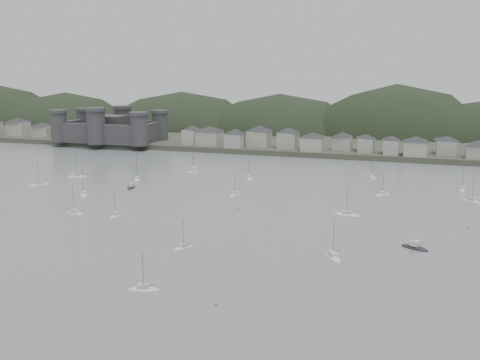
% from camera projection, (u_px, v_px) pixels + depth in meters
% --- Properties ---
extents(ground, '(900.00, 900.00, 0.00)m').
position_uv_depth(ground, '(154.00, 258.00, 143.87)').
color(ground, slate).
rests_on(ground, ground).
extents(far_shore_land, '(900.00, 250.00, 3.00)m').
position_uv_depth(far_shore_land, '(327.00, 130.00, 418.55)').
color(far_shore_land, '#383D2D').
rests_on(far_shore_land, ground).
extents(forested_ridge, '(851.55, 103.94, 102.57)m').
position_uv_depth(forested_ridge, '(328.00, 151.00, 395.87)').
color(forested_ridge, black).
rests_on(forested_ridge, ground).
extents(castle, '(66.00, 43.00, 20.00)m').
position_uv_depth(castle, '(110.00, 128.00, 345.02)').
color(castle, '#38393B').
rests_on(castle, far_shore_land).
extents(waterfront_town, '(451.48, 28.46, 12.92)m').
position_uv_depth(waterfront_town, '(388.00, 142.00, 297.91)').
color(waterfront_town, '#99978C').
rests_on(waterfront_town, far_shore_land).
extents(sailboat_lead, '(9.31, 5.71, 12.13)m').
position_uv_depth(sailboat_lead, '(77.00, 177.00, 248.28)').
color(sailboat_lead, silver).
rests_on(sailboat_lead, ground).
extents(moored_fleet, '(253.59, 152.28, 12.94)m').
position_uv_depth(moored_fleet, '(233.00, 205.00, 197.06)').
color(moored_fleet, silver).
rests_on(moored_fleet, ground).
extents(motor_launch_near, '(8.44, 6.09, 3.91)m').
position_uv_depth(motor_launch_near, '(415.00, 248.00, 150.96)').
color(motor_launch_near, black).
rests_on(motor_launch_near, ground).
extents(motor_launch_far, '(3.74, 7.38, 3.70)m').
position_uv_depth(motor_launch_far, '(131.00, 187.00, 225.80)').
color(motor_launch_far, black).
rests_on(motor_launch_far, ground).
extents(mooring_buoys, '(152.38, 138.44, 0.70)m').
position_uv_depth(mooring_buoys, '(242.00, 208.00, 193.34)').
color(mooring_buoys, '#C66B42').
rests_on(mooring_buoys, ground).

